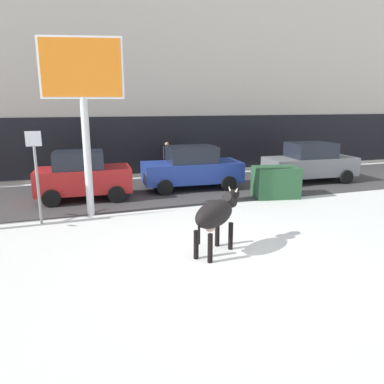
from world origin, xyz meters
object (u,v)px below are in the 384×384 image
Objects in this scene: billboard at (82,80)px; car_grey_sedan at (310,163)px; car_blue_sedan at (192,168)px; street_sign at (36,170)px; dumpster at (276,182)px; cow_black at (216,214)px; pedestrian_near_billboard at (167,159)px; car_red_hatchback at (83,176)px.

car_grey_sedan is at bearing 13.05° from billboard.
street_sign is at bearing -151.94° from car_blue_sedan.
billboard is 1.97× the size of street_sign.
street_sign is at bearing -175.43° from dumpster.
billboard is at bearing -148.48° from car_blue_sedan.
cow_black is 0.41× the size of car_grey_sedan.
pedestrian_near_billboard is at bearing 150.81° from car_grey_sedan.
car_red_hatchback is at bearing -173.81° from car_blue_sedan.
cow_black is 9.94m from car_grey_sedan.
car_grey_sedan reaches higher than pedestrian_near_billboard.
car_blue_sedan is 2.47× the size of pedestrian_near_billboard.
car_grey_sedan is at bearing -3.57° from car_blue_sedan.
car_red_hatchback is at bearing 164.64° from dumpster.
car_blue_sedan is 3.04m from pedestrian_near_billboard.
car_red_hatchback is 0.84× the size of car_blue_sedan.
cow_black is at bearing -97.77° from pedestrian_near_billboard.
billboard is at bearing -125.55° from pedestrian_near_billboard.
street_sign reaches higher than pedestrian_near_billboard.
dumpster is (-3.07, -2.11, -0.31)m from car_grey_sedan.
car_grey_sedan is 2.52× the size of dumpster.
car_grey_sedan reaches higher than cow_black.
street_sign reaches higher than dumpster.
pedestrian_near_billboard is 1.02× the size of dumpster.
dumpster is (2.66, -2.47, -0.31)m from car_blue_sedan.
car_red_hatchback reaches higher than pedestrian_near_billboard.
car_red_hatchback reaches higher than car_blue_sedan.
car_blue_sedan reaches higher than dumpster.
car_red_hatchback is 0.84× the size of car_grey_sedan.
cow_black is 0.49× the size of car_red_hatchback.
street_sign reaches higher than car_grey_sedan.
billboard is 4.05m from car_red_hatchback.
billboard is at bearing -178.08° from dumpster.
street_sign is (-11.65, -2.80, 0.76)m from car_grey_sedan.
pedestrian_near_billboard reaches higher than dumpster.
car_red_hatchback is (-0.13, 2.22, -3.39)m from billboard.
car_blue_sedan is at bearing 31.52° from billboard.
car_grey_sedan is at bearing 34.57° from dumpster.
street_sign is at bearing 137.98° from cow_black.
car_blue_sedan is at bearing -83.92° from pedestrian_near_billboard.
street_sign is (-4.24, 3.82, 0.68)m from cow_black.
billboard is 6.20m from car_blue_sedan.
car_blue_sedan is 1.00× the size of car_grey_sedan.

